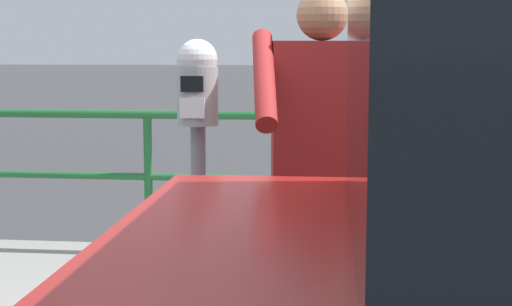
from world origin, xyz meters
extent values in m
cylinder|color=slate|center=(-0.35, 0.39, 0.70)|extent=(0.07, 0.07, 1.11)
cylinder|color=#939699|center=(-0.35, 0.39, 1.39)|extent=(0.19, 0.19, 0.26)
sphere|color=silver|center=(-0.35, 0.39, 1.55)|extent=(0.18, 0.18, 0.18)
cube|color=black|center=(-0.35, 0.30, 1.44)|extent=(0.10, 0.01, 0.07)
cube|color=white|center=(-0.35, 0.30, 1.34)|extent=(0.11, 0.02, 0.09)
cylinder|color=black|center=(0.31, 0.47, 0.57)|extent=(0.15, 0.15, 0.85)
cylinder|color=black|center=(0.11, 0.44, 0.57)|extent=(0.15, 0.15, 0.85)
cube|color=maroon|center=(0.21, 0.46, 1.31)|extent=(0.47, 0.28, 0.64)
sphere|color=#936B4C|center=(0.21, 0.46, 1.75)|extent=(0.23, 0.23, 0.23)
cylinder|color=maroon|center=(0.48, 0.50, 1.33)|extent=(0.09, 0.09, 0.60)
cylinder|color=maroon|center=(-0.02, 0.20, 1.47)|extent=(0.17, 0.55, 0.43)
cylinder|color=#1E602D|center=(0.00, 2.39, 1.14)|extent=(24.00, 0.06, 0.06)
cylinder|color=#1E602D|center=(0.00, 2.39, 0.69)|extent=(24.00, 0.05, 0.05)
cylinder|color=#1E602D|center=(-1.09, 2.39, 0.64)|extent=(0.06, 0.06, 1.00)
cylinder|color=#1E602D|center=(1.09, 2.39, 0.64)|extent=(0.06, 0.06, 1.00)
camera|label=1|loc=(0.33, -3.18, 1.59)|focal=56.38mm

